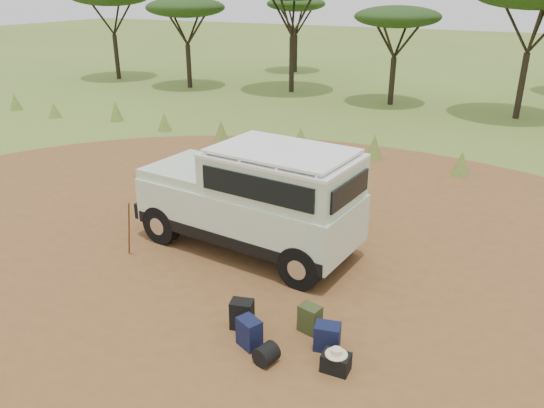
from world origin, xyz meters
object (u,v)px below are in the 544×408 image
at_px(walking_staff, 129,229).
at_px(backpack_olive, 310,319).
at_px(safari_vehicle, 255,200).
at_px(backpack_black, 242,314).
at_px(backpack_navy, 249,333).
at_px(hard_case, 336,363).
at_px(duffel_navy, 327,337).

xyz_separation_m(walking_staff, backpack_olive, (4.68, -0.73, -0.44)).
height_order(safari_vehicle, backpack_black, safari_vehicle).
bearing_deg(backpack_navy, hard_case, 27.24).
height_order(duffel_navy, hard_case, duffel_navy).
distance_m(walking_staff, duffel_navy, 5.26).
bearing_deg(hard_case, backpack_olive, 133.17).
xyz_separation_m(backpack_black, backpack_olive, (1.12, 0.44, -0.01)).
distance_m(backpack_black, backpack_olive, 1.21).
bearing_deg(duffel_navy, backpack_olive, 132.63).
bearing_deg(backpack_black, walking_staff, 146.83).
bearing_deg(safari_vehicle, duffel_navy, -37.45).
bearing_deg(duffel_navy, hard_case, -66.73).
height_order(safari_vehicle, walking_staff, safari_vehicle).
distance_m(safari_vehicle, backpack_navy, 3.70).
bearing_deg(backpack_olive, duffel_navy, -22.18).
bearing_deg(hard_case, backpack_black, 167.99).
height_order(safari_vehicle, backpack_navy, safari_vehicle).
xyz_separation_m(backpack_olive, duffel_navy, (0.45, -0.31, -0.02)).
relative_size(backpack_navy, backpack_olive, 1.02).
bearing_deg(backpack_black, safari_vehicle, 99.48).
bearing_deg(hard_case, duffel_navy, 123.58).
height_order(safari_vehicle, hard_case, safari_vehicle).
height_order(walking_staff, duffel_navy, walking_staff).
xyz_separation_m(walking_staff, backpack_navy, (3.93, -1.58, -0.43)).
relative_size(walking_staff, duffel_navy, 3.04).
bearing_deg(backpack_navy, duffel_navy, 48.29).
relative_size(backpack_olive, hard_case, 1.17).
height_order(safari_vehicle, duffel_navy, safari_vehicle).
bearing_deg(walking_staff, backpack_black, -77.76).
distance_m(backpack_olive, hard_case, 1.10).
bearing_deg(safari_vehicle, hard_case, -38.83).
distance_m(safari_vehicle, hard_case, 4.56).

